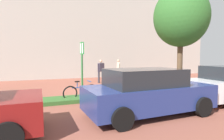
# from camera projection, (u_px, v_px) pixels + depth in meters

# --- Properties ---
(ground_plane) EXTENTS (60.00, 60.00, 0.00)m
(ground_plane) POSITION_uv_depth(u_px,v_px,m) (104.00, 90.00, 11.07)
(ground_plane) COLOR brown
(building_facade) EXTENTS (28.00, 1.20, 10.00)m
(building_facade) POSITION_uv_depth(u_px,v_px,m) (79.00, 23.00, 17.27)
(building_facade) COLOR #B2ADA3
(building_facade) RESTS_ON ground
(planter_strip) EXTENTS (7.00, 1.10, 0.16)m
(planter_strip) POSITION_uv_depth(u_px,v_px,m) (103.00, 97.00, 8.71)
(planter_strip) COLOR #336028
(planter_strip) RESTS_ON ground
(tree_sidewalk) EXTENTS (2.82, 2.82, 5.55)m
(tree_sidewalk) POSITION_uv_depth(u_px,v_px,m) (181.00, 17.00, 9.77)
(tree_sidewalk) COLOR brown
(tree_sidewalk) RESTS_ON ground
(parking_sign_post) EXTENTS (0.11, 0.36, 2.58)m
(parking_sign_post) POSITION_uv_depth(u_px,v_px,m) (82.00, 63.00, 8.26)
(parking_sign_post) COLOR #2D7238
(parking_sign_post) RESTS_ON ground
(bike_at_sign) EXTENTS (1.67, 0.42, 0.86)m
(bike_at_sign) POSITION_uv_depth(u_px,v_px,m) (81.00, 92.00, 8.51)
(bike_at_sign) COLOR black
(bike_at_sign) RESTS_ON ground
(bike_rack_cluster) EXTENTS (2.65, 1.80, 0.83)m
(bike_rack_cluster) POSITION_uv_depth(u_px,v_px,m) (130.00, 75.00, 15.92)
(bike_rack_cluster) COLOR #99999E
(bike_rack_cluster) RESTS_ON ground
(bollard_steel) EXTENTS (0.16, 0.16, 0.90)m
(bollard_steel) POSITION_uv_depth(u_px,v_px,m) (122.00, 76.00, 14.81)
(bollard_steel) COLOR #ADADB2
(bollard_steel) RESTS_ON ground
(person_suited_dark) EXTENTS (0.57, 0.37, 1.72)m
(person_suited_dark) POSITION_uv_depth(u_px,v_px,m) (101.00, 70.00, 13.77)
(person_suited_dark) COLOR #2D2D38
(person_suited_dark) RESTS_ON ground
(person_casual_tan) EXTENTS (0.38, 0.59, 1.72)m
(person_casual_tan) POSITION_uv_depth(u_px,v_px,m) (118.00, 68.00, 15.33)
(person_casual_tan) COLOR #2D2D38
(person_casual_tan) RESTS_ON ground
(car_navy_sedan) EXTENTS (4.38, 2.19, 1.54)m
(car_navy_sedan) POSITION_uv_depth(u_px,v_px,m) (148.00, 92.00, 6.28)
(car_navy_sedan) COLOR navy
(car_navy_sedan) RESTS_ON ground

